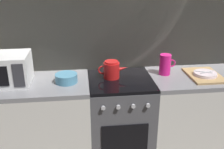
{
  "coord_description": "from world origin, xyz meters",
  "views": [
    {
      "loc": [
        -0.35,
        -2.28,
        1.87
      ],
      "look_at": [
        -0.08,
        0.0,
        0.95
      ],
      "focal_mm": 42.79,
      "sensor_mm": 36.0,
      "label": 1
    }
  ],
  "objects": [
    {
      "name": "microwave",
      "position": [
        -1.05,
        0.03,
        1.04
      ],
      "size": [
        0.46,
        0.35,
        0.27
      ],
      "color": "white",
      "rests_on": "counter_left"
    },
    {
      "name": "counter_left",
      "position": [
        -0.9,
        0.0,
        0.45
      ],
      "size": [
        1.2,
        0.6,
        0.9
      ],
      "color": "silver",
      "rests_on": "ground_plane"
    },
    {
      "name": "kettle",
      "position": [
        -0.08,
        0.04,
        0.98
      ],
      "size": [
        0.28,
        0.15,
        0.17
      ],
      "color": "red",
      "rests_on": "stove_unit"
    },
    {
      "name": "stove_unit",
      "position": [
        -0.0,
        -0.0,
        0.45
      ],
      "size": [
        0.6,
        0.63,
        0.9
      ],
      "color": "#4C4C51",
      "rests_on": "ground_plane"
    },
    {
      "name": "pitcher",
      "position": [
        0.45,
        0.07,
        1.0
      ],
      "size": [
        0.16,
        0.11,
        0.2
      ],
      "color": "#E5197A",
      "rests_on": "counter_right"
    },
    {
      "name": "dish_pile",
      "position": [
        0.81,
        -0.03,
        0.92
      ],
      "size": [
        0.3,
        0.4,
        0.06
      ],
      "color": "tan",
      "rests_on": "counter_right"
    },
    {
      "name": "back_wall",
      "position": [
        0.0,
        0.32,
        1.2
      ],
      "size": [
        3.6,
        0.05,
        2.4
      ],
      "color": "#B2AD9E",
      "rests_on": "ground_plane"
    },
    {
      "name": "mixing_bowl",
      "position": [
        -0.5,
        -0.01,
        0.94
      ],
      "size": [
        0.2,
        0.2,
        0.08
      ],
      "primitive_type": "cylinder",
      "color": "teal",
      "rests_on": "counter_left"
    },
    {
      "name": "counter_right",
      "position": [
        0.9,
        0.0,
        0.45
      ],
      "size": [
        1.2,
        0.6,
        0.9
      ],
      "color": "silver",
      "rests_on": "ground_plane"
    }
  ]
}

